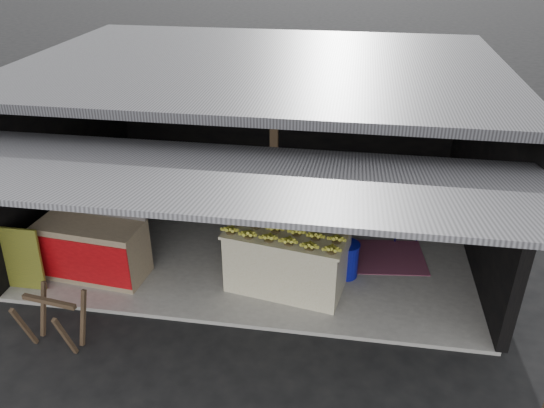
% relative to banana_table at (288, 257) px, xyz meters
% --- Properties ---
extents(ground, '(80.00, 80.00, 0.00)m').
position_rel_banana_table_xyz_m(ground, '(-0.64, -1.02, -0.54)').
color(ground, black).
rests_on(ground, ground).
extents(concrete_slab, '(7.00, 5.00, 0.06)m').
position_rel_banana_table_xyz_m(concrete_slab, '(-0.64, 1.48, -0.51)').
color(concrete_slab, gray).
rests_on(concrete_slab, ground).
extents(shophouse, '(7.40, 7.29, 3.02)m').
position_rel_banana_table_xyz_m(shophouse, '(-0.64, 1.80, 1.56)').
color(shophouse, black).
rests_on(shophouse, ground).
extents(banana_table, '(1.87, 1.33, 0.95)m').
position_rel_banana_table_xyz_m(banana_table, '(0.00, 0.00, 0.00)').
color(banana_table, white).
rests_on(banana_table, concrete_slab).
extents(banana_pile, '(1.73, 1.21, 0.19)m').
position_rel_banana_table_xyz_m(banana_pile, '(0.00, 0.00, 0.57)').
color(banana_pile, yellow).
rests_on(banana_pile, banana_table).
extents(white_crate, '(0.87, 0.62, 0.92)m').
position_rel_banana_table_xyz_m(white_crate, '(-0.10, 0.79, -0.01)').
color(white_crate, white).
rests_on(white_crate, concrete_slab).
extents(neighbor_stall, '(1.63, 0.85, 1.63)m').
position_rel_banana_table_xyz_m(neighbor_stall, '(-2.93, -0.21, 0.01)').
color(neighbor_stall, '#998466').
rests_on(neighbor_stall, concrete_slab).
extents(green_signboard, '(0.65, 0.12, 0.98)m').
position_rel_banana_table_xyz_m(green_signboard, '(-3.82, -0.68, 0.01)').
color(green_signboard, black).
rests_on(green_signboard, concrete_slab).
extents(sawhorse, '(0.75, 0.73, 0.73)m').
position_rel_banana_table_xyz_m(sawhorse, '(-2.76, -1.70, -0.07)').
color(sawhorse, '#453322').
rests_on(sawhorse, ground).
extents(water_barrel, '(0.36, 0.36, 0.53)m').
position_rel_banana_table_xyz_m(water_barrel, '(0.85, 0.35, -0.21)').
color(water_barrel, '#0D1397').
rests_on(water_barrel, concrete_slab).
extents(plastic_chair, '(0.53, 0.53, 0.95)m').
position_rel_banana_table_xyz_m(plastic_chair, '(1.77, 1.76, 0.09)').
color(plastic_chair, '#0D0A3C').
rests_on(plastic_chair, concrete_slab).
extents(magenta_rug, '(1.60, 1.16, 0.01)m').
position_rel_banana_table_xyz_m(magenta_rug, '(1.35, 0.93, -0.47)').
color(magenta_rug, maroon).
rests_on(magenta_rug, concrete_slab).
extents(picture_frames, '(1.62, 0.04, 0.46)m').
position_rel_banana_table_xyz_m(picture_frames, '(-0.81, 3.88, 1.39)').
color(picture_frames, black).
rests_on(picture_frames, shophouse).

